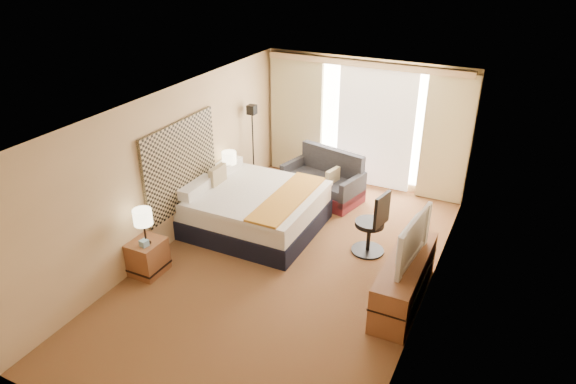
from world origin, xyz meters
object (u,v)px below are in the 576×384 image
at_px(nightstand_right, 234,191).
at_px(bed, 255,209).
at_px(lamp_right, 229,158).
at_px(nightstand_left, 148,257).
at_px(television, 406,238).
at_px(media_dresser, 404,280).
at_px(floor_lamp, 253,130).
at_px(loveseat, 324,183).
at_px(lamp_left, 143,218).
at_px(desk_chair, 373,227).

xyz_separation_m(nightstand_right, bed, (0.81, -0.60, 0.11)).
height_order(bed, lamp_right, lamp_right).
bearing_deg(bed, lamp_right, 146.87).
relative_size(nightstand_left, television, 0.48).
height_order(nightstand_right, media_dresser, media_dresser).
relative_size(floor_lamp, lamp_right, 3.12).
relative_size(loveseat, lamp_left, 2.84).
height_order(floor_lamp, lamp_left, floor_lamp).
bearing_deg(lamp_right, media_dresser, -20.49).
bearing_deg(bed, floor_lamp, 120.04).
bearing_deg(nightstand_left, television, 16.08).
height_order(nightstand_right, television, television).
relative_size(nightstand_left, loveseat, 0.33).
distance_m(nightstand_left, floor_lamp, 3.49).
relative_size(nightstand_right, lamp_right, 0.98).
distance_m(nightstand_right, lamp_right, 0.71).
bearing_deg(floor_lamp, loveseat, 7.44).
xyz_separation_m(loveseat, desk_chair, (1.47, -1.51, 0.18)).
xyz_separation_m(nightstand_left, lamp_left, (0.06, -0.05, 0.73)).
bearing_deg(nightstand_left, desk_chair, 34.93).
bearing_deg(lamp_left, television, 16.98).
bearing_deg(loveseat, floor_lamp, -159.32).
height_order(lamp_left, lamp_right, lamp_left).
distance_m(nightstand_left, loveseat, 3.83).
bearing_deg(desk_chair, loveseat, 146.20).
height_order(media_dresser, loveseat, loveseat).
height_order(nightstand_right, lamp_right, lamp_right).
distance_m(desk_chair, lamp_left, 3.57).
height_order(nightstand_left, television, television).
bearing_deg(television, bed, 79.06).
relative_size(nightstand_left, desk_chair, 0.50).
distance_m(lamp_left, lamp_right, 2.49).
distance_m(bed, lamp_left, 2.18).
xyz_separation_m(lamp_right, television, (3.67, -1.39, 0.05)).
xyz_separation_m(bed, desk_chair, (2.11, 0.13, 0.11)).
height_order(lamp_right, television, television).
height_order(nightstand_left, media_dresser, media_dresser).
bearing_deg(nightstand_left, loveseat, 67.79).
distance_m(nightstand_left, nightstand_right, 2.50).
bearing_deg(desk_chair, nightstand_left, -133.11).
bearing_deg(desk_chair, nightstand_right, -177.10).
relative_size(bed, television, 1.88).
bearing_deg(floor_lamp, desk_chair, -24.07).
distance_m(nightstand_left, desk_chair, 3.56).
bearing_deg(lamp_right, nightstand_right, 73.15).
bearing_deg(bed, nightstand_left, -113.05).
bearing_deg(lamp_left, media_dresser, 16.73).
relative_size(nightstand_right, desk_chair, 0.50).
xyz_separation_m(media_dresser, bed, (-2.89, 0.85, 0.03)).
bearing_deg(lamp_right, lamp_left, -88.29).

